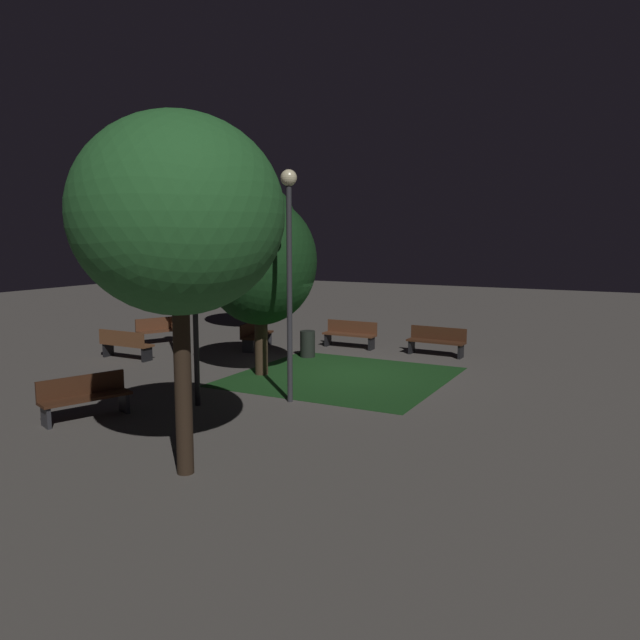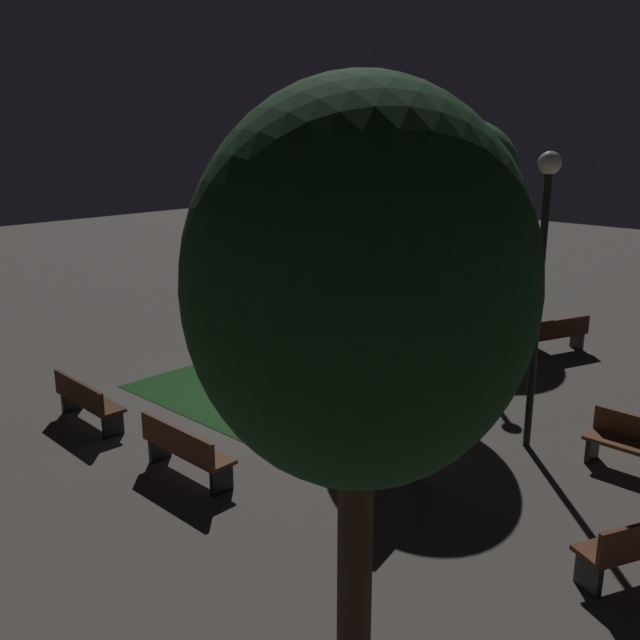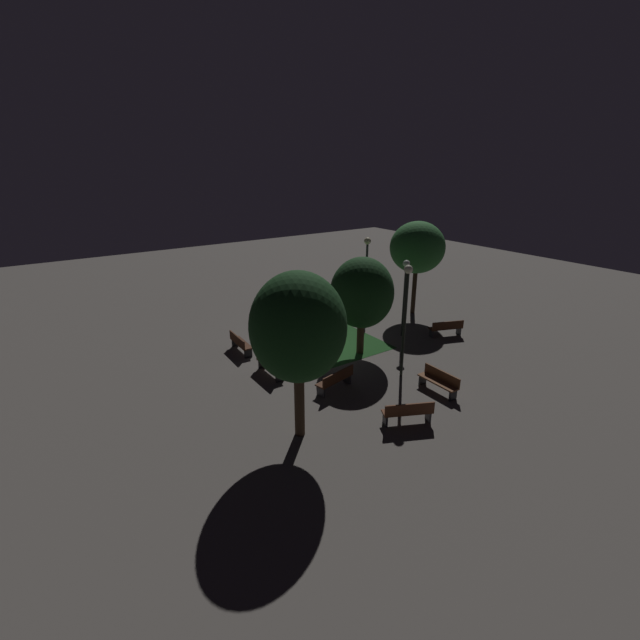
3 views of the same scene
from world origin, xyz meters
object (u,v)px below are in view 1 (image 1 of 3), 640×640
(bench_lawn_edge, at_px, (162,329))
(bench_corner, at_px, (255,334))
(bench_front_right, at_px, (85,396))
(tree_right_canopy, at_px, (256,230))
(lamp_post_plaza_east, at_px, (194,277))
(trash_bin, at_px, (308,344))
(bench_front_left, at_px, (437,340))
(bench_by_lamp, at_px, (350,333))
(lamp_post_plaza_west, at_px, (289,249))
(tree_tall_center, at_px, (178,216))
(lamp_post_near_wall, at_px, (176,250))
(bench_path_side, at_px, (125,344))
(tree_back_left, at_px, (260,262))

(bench_lawn_edge, xyz_separation_m, bench_corner, (-3.42, -0.64, 0.00))
(bench_front_right, relative_size, tree_right_canopy, 0.32)
(bench_front_right, bearing_deg, bench_corner, -80.76)
(bench_front_right, bearing_deg, lamp_post_plaza_east, -126.73)
(bench_corner, xyz_separation_m, trash_bin, (-2.26, 0.51, -0.07))
(bench_front_left, xyz_separation_m, bench_by_lamp, (2.96, -0.00, 0.00))
(bench_lawn_edge, bearing_deg, trash_bin, -178.71)
(bench_by_lamp, height_order, bench_corner, same)
(lamp_post_plaza_west, bearing_deg, tree_right_canopy, -52.53)
(bench_corner, height_order, trash_bin, bench_corner)
(trash_bin, bearing_deg, bench_corner, -12.83)
(tree_tall_center, distance_m, lamp_post_plaza_east, 4.17)
(bench_corner, bearing_deg, bench_lawn_edge, 10.65)
(bench_by_lamp, xyz_separation_m, bench_front_right, (1.37, 9.89, 0.00))
(bench_front_left, relative_size, lamp_post_near_wall, 0.37)
(lamp_post_plaza_east, bearing_deg, tree_right_canopy, -64.00)
(bench_front_left, relative_size, tree_tall_center, 0.33)
(bench_corner, xyz_separation_m, bench_path_side, (2.46, 3.37, 0.00))
(bench_by_lamp, bearing_deg, lamp_post_plaza_east, 90.15)
(lamp_post_plaza_east, xyz_separation_m, lamp_post_near_wall, (3.36, -3.35, 0.48))
(tree_tall_center, xyz_separation_m, tree_right_canopy, (6.87, -12.50, -0.12))
(tree_right_canopy, relative_size, lamp_post_near_wall, 1.16)
(bench_lawn_edge, xyz_separation_m, trash_bin, (-5.68, -0.13, -0.07))
(bench_lawn_edge, height_order, tree_right_canopy, tree_right_canopy)
(tree_back_left, height_order, tree_right_canopy, tree_right_canopy)
(tree_right_canopy, xyz_separation_m, lamp_post_plaza_east, (-4.52, 9.27, -1.07))
(bench_front_right, xyz_separation_m, lamp_post_plaza_east, (-1.40, -1.87, 2.35))
(bench_path_side, relative_size, tree_right_canopy, 0.32)
(lamp_post_plaza_east, bearing_deg, bench_front_left, -110.14)
(tree_right_canopy, relative_size, trash_bin, 7.00)
(bench_by_lamp, distance_m, tree_tall_center, 12.03)
(bench_front_right, bearing_deg, trash_bin, -96.66)
(tree_tall_center, distance_m, tree_right_canopy, 14.26)
(tree_tall_center, xyz_separation_m, lamp_post_plaza_west, (0.69, -4.45, -0.59))
(tree_tall_center, height_order, trash_bin, tree_tall_center)
(bench_front_left, relative_size, bench_corner, 0.98)
(bench_front_right, bearing_deg, lamp_post_plaza_west, -134.61)
(bench_front_right, bearing_deg, tree_tall_center, 160.04)
(lamp_post_near_wall, bearing_deg, tree_tall_center, 130.96)
(bench_front_left, xyz_separation_m, tree_tall_center, (0.60, 11.25, 3.54))
(bench_corner, xyz_separation_m, bench_front_right, (-1.35, 8.30, 0.00))
(tree_back_left, distance_m, trash_bin, 3.74)
(bench_front_right, distance_m, lamp_post_near_wall, 6.25)
(bench_path_side, bearing_deg, tree_back_left, -177.93)
(bench_path_side, distance_m, tree_tall_center, 10.45)
(bench_corner, distance_m, lamp_post_plaza_east, 7.38)
(tree_back_left, height_order, lamp_post_plaza_west, lamp_post_plaza_west)
(bench_front_left, height_order, bench_path_side, same)
(bench_path_side, bearing_deg, tree_tall_center, 140.17)
(bench_by_lamp, relative_size, tree_back_left, 0.38)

